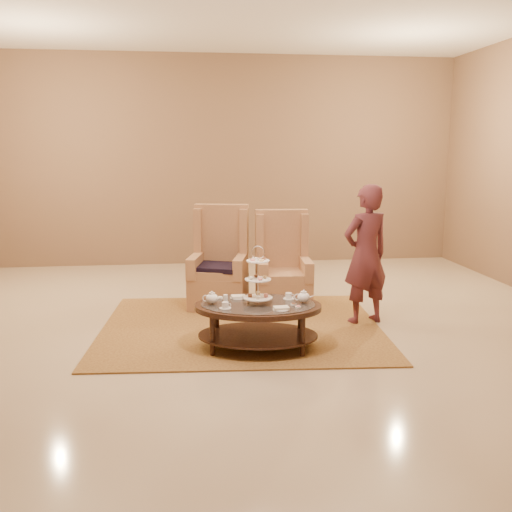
{
  "coord_description": "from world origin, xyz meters",
  "views": [
    {
      "loc": [
        -0.61,
        -5.76,
        1.95
      ],
      "look_at": [
        0.11,
        0.2,
        0.82
      ],
      "focal_mm": 40.0,
      "sensor_mm": 36.0,
      "label": 1
    }
  ],
  "objects": [
    {
      "name": "wall_back",
      "position": [
        0.0,
        4.0,
        1.75
      ],
      "size": [
        8.0,
        0.04,
        3.5
      ],
      "primitive_type": "cube",
      "color": "brown",
      "rests_on": "ground"
    },
    {
      "name": "ground",
      "position": [
        0.0,
        0.0,
        0.0
      ],
      "size": [
        8.0,
        8.0,
        0.0
      ],
      "primitive_type": "plane",
      "color": "#C8B594",
      "rests_on": "ground"
    },
    {
      "name": "armchair_right",
      "position": [
        0.55,
        1.06,
        0.41
      ],
      "size": [
        0.69,
        0.71,
        1.21
      ],
      "rotation": [
        0.0,
        0.0,
        -0.06
      ],
      "color": "#B17E53",
      "rests_on": "ground"
    },
    {
      "name": "armchair_left",
      "position": [
        -0.23,
        1.24,
        0.43
      ],
      "size": [
        0.82,
        0.84,
        1.26
      ],
      "rotation": [
        0.0,
        0.0,
        -0.22
      ],
      "color": "#B17E53",
      "rests_on": "ground"
    },
    {
      "name": "ceiling",
      "position": [
        0.0,
        0.0,
        0.0
      ],
      "size": [
        8.0,
        8.0,
        0.02
      ],
      "primitive_type": "cube",
      "color": "silver",
      "rests_on": "ground"
    },
    {
      "name": "person",
      "position": [
        1.36,
        0.31,
        0.79
      ],
      "size": [
        0.66,
        0.54,
        1.57
      ],
      "rotation": [
        0.0,
        0.0,
        3.46
      ],
      "color": "#562429",
      "rests_on": "ground"
    },
    {
      "name": "rug",
      "position": [
        -0.05,
        0.28,
        0.01
      ],
      "size": [
        3.21,
        2.74,
        0.02
      ],
      "rotation": [
        0.0,
        0.0,
        -0.07
      ],
      "color": "olive",
      "rests_on": "ground"
    },
    {
      "name": "tea_table",
      "position": [
        0.05,
        -0.42,
        0.38
      ],
      "size": [
        1.35,
        1.03,
        1.04
      ],
      "rotation": [
        0.0,
        0.0,
        -0.15
      ],
      "color": "black",
      "rests_on": "ground"
    }
  ]
}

